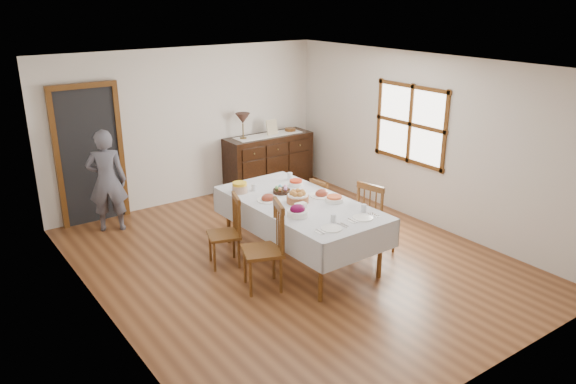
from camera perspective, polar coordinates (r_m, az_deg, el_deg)
ground at (r=7.67m, az=0.44°, el=-6.91°), size 6.00×6.00×0.00m
room_shell at (r=7.35m, az=-2.39°, el=5.55°), size 5.02×6.02×2.65m
dining_table at (r=7.41m, az=1.18°, el=-1.69°), size 1.28×2.44×0.83m
chair_left_near at (r=6.77m, az=-2.15°, el=-5.48°), size 0.59×0.59×1.10m
chair_left_far at (r=7.40m, az=-6.18°, el=-3.90°), size 0.50×0.50×0.96m
chair_right_near at (r=7.72m, az=8.81°, el=-2.63°), size 0.52×0.52×1.05m
chair_right_far at (r=8.25m, az=3.69°, el=-1.58°), size 0.41×0.41×0.89m
sideboard at (r=10.34m, az=-1.99°, el=3.13°), size 1.64×0.59×0.99m
person at (r=8.75m, az=-17.95°, el=1.42°), size 0.61×0.51×1.67m
bread_basket at (r=7.32m, az=0.99°, el=-0.53°), size 0.29×0.29×0.17m
egg_basket at (r=7.69m, az=-0.67°, el=0.16°), size 0.24×0.24×0.10m
ham_platter_a at (r=7.41m, az=-2.04°, el=-0.66°), size 0.30×0.30×0.11m
ham_platter_b at (r=7.58m, az=3.44°, el=-0.21°), size 0.33×0.33×0.11m
beet_bowl at (r=6.88m, az=0.98°, el=-1.98°), size 0.26×0.26×0.15m
carrot_bowl at (r=7.97m, az=0.80°, el=0.93°), size 0.19×0.19×0.09m
pineapple_bowl at (r=7.72m, az=-4.93°, el=0.45°), size 0.21×0.21×0.15m
casserole_dish at (r=7.40m, az=4.72°, el=-0.70°), size 0.24×0.24×0.08m
butter_dish at (r=7.14m, az=1.30°, el=-1.39°), size 0.14×0.09×0.07m
setting_left at (r=6.61m, az=4.46°, el=-3.36°), size 0.42×0.31×0.10m
setting_right at (r=6.96m, az=7.61°, el=-2.28°), size 0.42×0.31×0.10m
glass_far_a at (r=7.78m, az=-3.50°, el=0.48°), size 0.06×0.06×0.10m
glass_far_b at (r=8.23m, az=0.19°, el=1.61°), size 0.07×0.07×0.11m
runner at (r=10.20m, az=-2.00°, el=5.80°), size 1.30×0.35×0.01m
table_lamp at (r=9.89m, az=-4.62°, el=7.39°), size 0.26×0.26×0.46m
picture_frame at (r=10.20m, az=-1.64°, el=6.58°), size 0.22×0.08×0.28m
deco_bowl at (r=10.49m, az=0.24°, el=6.34°), size 0.20×0.20×0.06m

